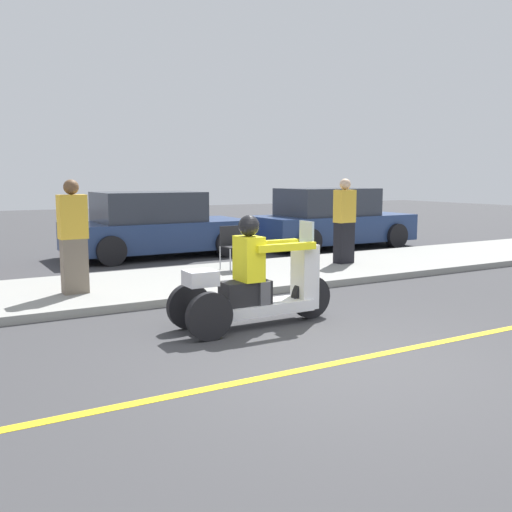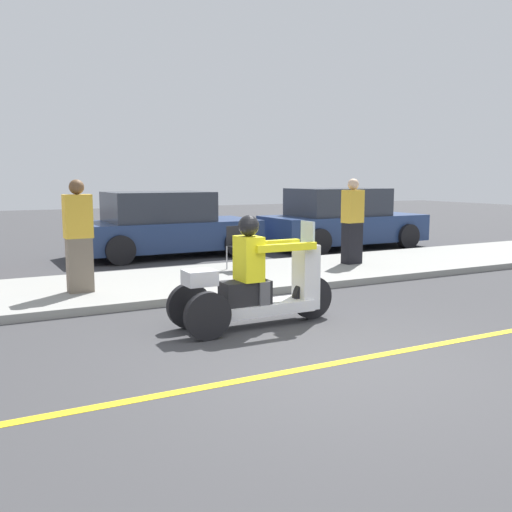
# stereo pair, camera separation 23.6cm
# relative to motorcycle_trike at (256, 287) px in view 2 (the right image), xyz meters

# --- Properties ---
(ground_plane) EXTENTS (60.00, 60.00, 0.00)m
(ground_plane) POSITION_rel_motorcycle_trike_xyz_m (0.00, -1.66, -0.50)
(ground_plane) COLOR #38383A
(lane_stripe) EXTENTS (24.00, 0.12, 0.01)m
(lane_stripe) POSITION_rel_motorcycle_trike_xyz_m (0.00, -1.66, -0.50)
(lane_stripe) COLOR gold
(lane_stripe) RESTS_ON ground
(sidewalk_strip) EXTENTS (28.00, 2.80, 0.12)m
(sidewalk_strip) POSITION_rel_motorcycle_trike_xyz_m (0.00, 2.94, -0.44)
(sidewalk_strip) COLOR gray
(sidewalk_strip) RESTS_ON ground
(motorcycle_trike) EXTENTS (2.18, 0.68, 1.40)m
(motorcycle_trike) POSITION_rel_motorcycle_trike_xyz_m (0.00, 0.00, 0.00)
(motorcycle_trike) COLOR black
(motorcycle_trike) RESTS_ON ground
(spectator_with_child) EXTENTS (0.42, 0.28, 1.71)m
(spectator_with_child) POSITION_rel_motorcycle_trike_xyz_m (3.78, 3.03, 0.44)
(spectator_with_child) COLOR black
(spectator_with_child) RESTS_ON sidewalk_strip
(spectator_near_curb) EXTENTS (0.41, 0.26, 1.70)m
(spectator_near_curb) POSITION_rel_motorcycle_trike_xyz_m (-1.64, 2.63, 0.44)
(spectator_near_curb) COLOR #726656
(spectator_near_curb) RESTS_ON sidewalk_strip
(folding_chair_set_back) EXTENTS (0.47, 0.47, 0.82)m
(folding_chair_set_back) POSITION_rel_motorcycle_trike_xyz_m (1.46, 3.42, 0.12)
(folding_chair_set_back) COLOR #A5A8AD
(folding_chair_set_back) RESTS_ON sidewalk_strip
(parked_car_lot_left) EXTENTS (4.23, 2.11, 1.52)m
(parked_car_lot_left) POSITION_rel_motorcycle_trike_xyz_m (1.08, 6.70, 0.21)
(parked_car_lot_left) COLOR navy
(parked_car_lot_left) RESTS_ON ground
(parked_car_lot_center) EXTENTS (4.31, 2.01, 1.57)m
(parked_car_lot_center) POSITION_rel_motorcycle_trike_xyz_m (5.72, 6.02, 0.23)
(parked_car_lot_center) COLOR navy
(parked_car_lot_center) RESTS_ON ground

